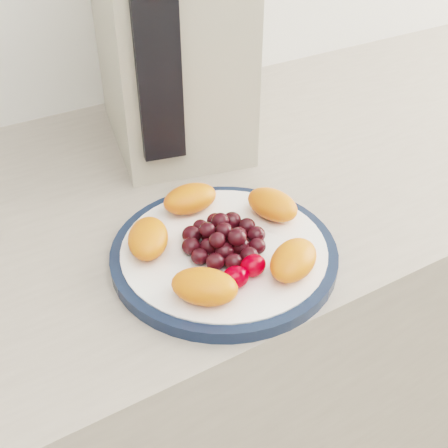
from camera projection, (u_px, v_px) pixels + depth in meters
counter at (124, 418)px, 1.00m from camera, size 3.50×0.60×0.90m
cabinet_face at (126, 427)px, 1.01m from camera, size 3.48×0.58×0.84m
plate_rim at (224, 253)px, 0.65m from camera, size 0.26×0.26×0.01m
plate_face at (224, 253)px, 0.65m from camera, size 0.24×0.24×0.02m
appliance_body at (169, 36)px, 0.80m from camera, size 0.23×0.29×0.32m
appliance_panel at (158, 70)px, 0.68m from camera, size 0.06×0.03×0.24m
fruit_plate at (223, 238)px, 0.63m from camera, size 0.22×0.22×0.03m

